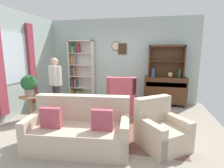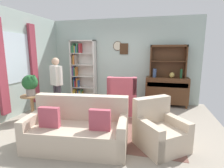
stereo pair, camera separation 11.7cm
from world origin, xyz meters
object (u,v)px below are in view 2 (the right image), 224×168
object	(u,v)px
sideboard	(166,90)
vase_tall	(155,73)
vase_round	(172,75)
potted_plant_large	(30,84)
sideboard_hutch	(168,57)
potted_plant_small	(48,115)
person_reading	(57,82)
bottle_wine	(181,74)
couch_floral	(78,130)
armchair_floral	(159,132)
bookshelf	(81,71)
plant_stand	(32,105)
wingback_chair	(122,100)

from	to	relation	value
sideboard	vase_tall	world-z (taller)	vase_tall
vase_round	potted_plant_large	bearing A→B (deg)	-150.22
sideboard_hutch	sideboard	bearing A→B (deg)	-90.00
potted_plant_small	sideboard_hutch	bearing A→B (deg)	36.49
potted_plant_large	person_reading	size ratio (longest dim) A/B	0.33
bottle_wine	couch_floral	distance (m)	3.60
bottle_wine	sideboard	bearing A→B (deg)	167.11
sideboard	sideboard_hutch	bearing A→B (deg)	90.00
vase_round	armchair_floral	bearing A→B (deg)	-98.39
sideboard_hutch	bookshelf	bearing A→B (deg)	-179.50
vase_tall	couch_floral	bearing A→B (deg)	-114.61
bookshelf	person_reading	world-z (taller)	bookshelf
bookshelf	sideboard	distance (m)	2.99
plant_stand	potted_plant_large	xyz separation A→B (m)	(0.02, -0.02, 0.55)
wingback_chair	armchair_floral	bearing A→B (deg)	-57.97
armchair_floral	plant_stand	bearing A→B (deg)	169.77
vase_round	potted_plant_small	world-z (taller)	vase_round
armchair_floral	vase_tall	bearing A→B (deg)	93.32
vase_tall	wingback_chair	bearing A→B (deg)	-132.77
potted_plant_large	vase_tall	bearing A→B (deg)	33.75
vase_tall	armchair_floral	xyz separation A→B (m)	(0.15, -2.52, -0.77)
bookshelf	vase_tall	world-z (taller)	bookshelf
sideboard	bookshelf	bearing A→B (deg)	178.37
bookshelf	plant_stand	bearing A→B (deg)	-101.55
armchair_floral	wingback_chair	distance (m)	1.89
vase_tall	sideboard_hutch	bearing A→B (deg)	25.89
sideboard	bottle_wine	world-z (taller)	bottle_wine
couch_floral	wingback_chair	xyz separation A→B (m)	(0.45, 1.93, 0.07)
sideboard	plant_stand	world-z (taller)	sideboard
vase_tall	bottle_wine	distance (m)	0.78
potted_plant_large	potted_plant_small	world-z (taller)	potted_plant_large
vase_tall	vase_round	xyz separation A→B (m)	(0.52, 0.01, -0.05)
vase_tall	potted_plant_large	size ratio (longest dim) A/B	0.52
bookshelf	armchair_floral	bearing A→B (deg)	-44.93
potted_plant_large	person_reading	bearing A→B (deg)	56.90
armchair_floral	plant_stand	distance (m)	3.18
sideboard	plant_stand	size ratio (longest dim) A/B	2.03
vase_tall	armchair_floral	bearing A→B (deg)	-86.68
bookshelf	couch_floral	world-z (taller)	bookshelf
bookshelf	couch_floral	size ratio (longest dim) A/B	1.12
bookshelf	vase_tall	xyz separation A→B (m)	(2.55, -0.16, 0.01)
potted_plant_large	potted_plant_small	bearing A→B (deg)	1.36
bookshelf	couch_floral	bearing A→B (deg)	-67.64
sideboard_hutch	plant_stand	distance (m)	4.16
armchair_floral	person_reading	distance (m)	3.02
vase_tall	vase_round	size ratio (longest dim) A/B	1.59
vase_round	person_reading	xyz separation A→B (m)	(-3.11, -1.42, -0.10)
vase_round	potted_plant_large	distance (m)	4.01
sideboard	wingback_chair	world-z (taller)	wingback_chair
sideboard	couch_floral	size ratio (longest dim) A/B	0.69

